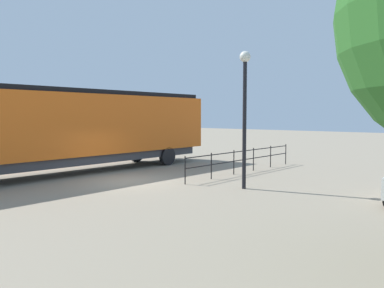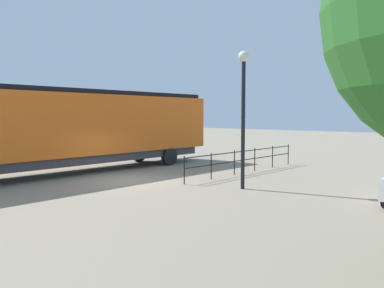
% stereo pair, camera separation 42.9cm
% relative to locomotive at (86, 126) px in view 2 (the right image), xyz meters
% --- Properties ---
extents(ground_plane, '(120.00, 120.00, 0.00)m').
position_rel_locomotive_xyz_m(ground_plane, '(4.03, -0.45, -2.43)').
color(ground_plane, gray).
extents(locomotive, '(3.14, 16.79, 4.35)m').
position_rel_locomotive_xyz_m(locomotive, '(0.00, 0.00, 0.00)').
color(locomotive, orange).
rests_on(locomotive, ground_plane).
extents(lamp_post, '(0.45, 0.45, 5.62)m').
position_rel_locomotive_xyz_m(lamp_post, '(9.15, 1.45, 1.31)').
color(lamp_post, black).
rests_on(lamp_post, ground_plane).
extents(platform_fence, '(0.05, 9.39, 1.25)m').
position_rel_locomotive_xyz_m(platform_fence, '(6.63, 5.28, -1.62)').
color(platform_fence, black).
rests_on(platform_fence, ground_plane).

